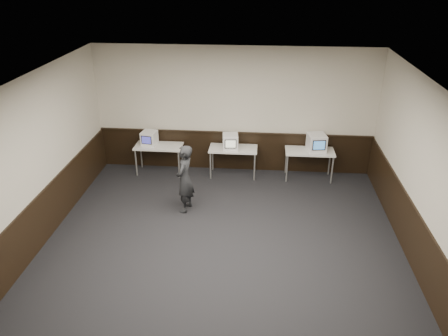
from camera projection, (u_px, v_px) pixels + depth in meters
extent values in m
plane|color=black|center=(220.00, 262.00, 8.01)|extent=(8.00, 8.00, 0.00)
plane|color=white|center=(219.00, 92.00, 6.63)|extent=(8.00, 8.00, 0.00)
plane|color=beige|center=(235.00, 111.00, 10.91)|extent=(7.00, 0.00, 7.00)
plane|color=beige|center=(19.00, 177.00, 7.59)|extent=(0.00, 8.00, 8.00)
plane|color=beige|center=(435.00, 194.00, 7.05)|extent=(0.00, 8.00, 8.00)
cube|color=black|center=(234.00, 151.00, 11.37)|extent=(6.98, 0.04, 1.00)
cube|color=black|center=(32.00, 230.00, 8.07)|extent=(0.04, 7.98, 1.00)
cube|color=black|center=(420.00, 250.00, 7.52)|extent=(0.04, 7.98, 1.00)
cube|color=black|center=(234.00, 133.00, 11.13)|extent=(6.98, 0.06, 0.04)
cube|color=silver|center=(159.00, 146.00, 11.08)|extent=(1.20, 0.60, 0.04)
cylinder|color=#999999|center=(136.00, 163.00, 11.06)|extent=(0.04, 0.04, 0.71)
cylinder|color=#999999|center=(179.00, 165.00, 10.97)|extent=(0.04, 0.04, 0.71)
cylinder|color=#999999|center=(141.00, 155.00, 11.51)|extent=(0.04, 0.04, 0.71)
cylinder|color=#999999|center=(182.00, 156.00, 11.42)|extent=(0.04, 0.04, 0.71)
cube|color=silver|center=(233.00, 149.00, 10.93)|extent=(1.20, 0.60, 0.04)
cylinder|color=#999999|center=(210.00, 166.00, 10.91)|extent=(0.04, 0.04, 0.71)
cylinder|color=#999999|center=(254.00, 167.00, 10.82)|extent=(0.04, 0.04, 0.71)
cylinder|color=#999999|center=(213.00, 157.00, 11.36)|extent=(0.04, 0.04, 0.71)
cylinder|color=#999999|center=(255.00, 159.00, 11.27)|extent=(0.04, 0.04, 0.71)
cube|color=silver|center=(310.00, 151.00, 10.78)|extent=(1.20, 0.60, 0.04)
cylinder|color=#999999|center=(287.00, 169.00, 10.76)|extent=(0.04, 0.04, 0.71)
cylinder|color=#999999|center=(332.00, 170.00, 10.67)|extent=(0.04, 0.04, 0.71)
cylinder|color=#999999|center=(286.00, 160.00, 11.21)|extent=(0.04, 0.04, 0.71)
cylinder|color=#999999|center=(329.00, 162.00, 11.12)|extent=(0.04, 0.04, 0.71)
cube|color=white|center=(149.00, 138.00, 11.05)|extent=(0.41, 0.42, 0.36)
cube|color=black|center=(146.00, 140.00, 10.87)|extent=(0.27, 0.05, 0.21)
cube|color=#3636A2|center=(146.00, 140.00, 10.86)|extent=(0.23, 0.04, 0.18)
cube|color=white|center=(230.00, 142.00, 10.81)|extent=(0.41, 0.43, 0.38)
cube|color=black|center=(231.00, 144.00, 10.62)|extent=(0.28, 0.04, 0.23)
cube|color=beige|center=(231.00, 144.00, 10.61)|extent=(0.24, 0.03, 0.19)
cube|color=white|center=(317.00, 142.00, 10.68)|extent=(0.50, 0.51, 0.43)
cube|color=black|center=(319.00, 145.00, 10.47)|extent=(0.32, 0.07, 0.26)
cube|color=#3D76B4|center=(319.00, 145.00, 10.46)|extent=(0.28, 0.05, 0.21)
imported|color=black|center=(185.00, 179.00, 9.36)|extent=(0.46, 0.61, 1.53)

